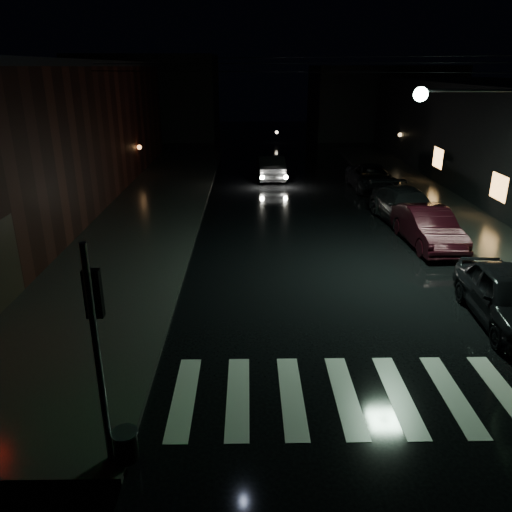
{
  "coord_description": "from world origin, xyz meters",
  "views": [
    {
      "loc": [
        0.26,
        -8.78,
        6.88
      ],
      "look_at": [
        0.47,
        5.1,
        1.6
      ],
      "focal_mm": 35.0,
      "sensor_mm": 36.0,
      "label": 1
    }
  ],
  "objects_px": {
    "parked_car_a": "(508,297)",
    "parked_car_d": "(372,178)",
    "parked_car_b": "(428,227)",
    "oncoming_car": "(270,167)",
    "parked_car_c": "(407,207)"
  },
  "relations": [
    {
      "from": "parked_car_c",
      "to": "parked_car_b",
      "type": "bearing_deg",
      "value": -96.53
    },
    {
      "from": "parked_car_b",
      "to": "parked_car_c",
      "type": "xyz_separation_m",
      "value": [
        0.04,
        3.08,
        0.01
      ]
    },
    {
      "from": "parked_car_a",
      "to": "parked_car_c",
      "type": "relative_size",
      "value": 0.86
    },
    {
      "from": "parked_car_b",
      "to": "parked_car_c",
      "type": "relative_size",
      "value": 0.87
    },
    {
      "from": "parked_car_d",
      "to": "oncoming_car",
      "type": "relative_size",
      "value": 1.09
    },
    {
      "from": "parked_car_a",
      "to": "oncoming_car",
      "type": "xyz_separation_m",
      "value": [
        -5.9,
        19.76,
        -0.01
      ]
    },
    {
      "from": "parked_car_b",
      "to": "parked_car_c",
      "type": "bearing_deg",
      "value": 87.0
    },
    {
      "from": "parked_car_b",
      "to": "parked_car_d",
      "type": "bearing_deg",
      "value": 87.52
    },
    {
      "from": "oncoming_car",
      "to": "parked_car_d",
      "type": "bearing_deg",
      "value": 148.99
    },
    {
      "from": "parked_car_b",
      "to": "oncoming_car",
      "type": "xyz_separation_m",
      "value": [
        -5.86,
        13.17,
        -0.0
      ]
    },
    {
      "from": "parked_car_a",
      "to": "parked_car_d",
      "type": "xyz_separation_m",
      "value": [
        0.0,
        16.51,
        -0.08
      ]
    },
    {
      "from": "parked_car_a",
      "to": "parked_car_b",
      "type": "height_order",
      "value": "parked_car_a"
    },
    {
      "from": "parked_car_b",
      "to": "oncoming_car",
      "type": "height_order",
      "value": "same"
    },
    {
      "from": "parked_car_c",
      "to": "parked_car_d",
      "type": "height_order",
      "value": "parked_car_c"
    },
    {
      "from": "parked_car_a",
      "to": "oncoming_car",
      "type": "relative_size",
      "value": 0.98
    }
  ]
}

